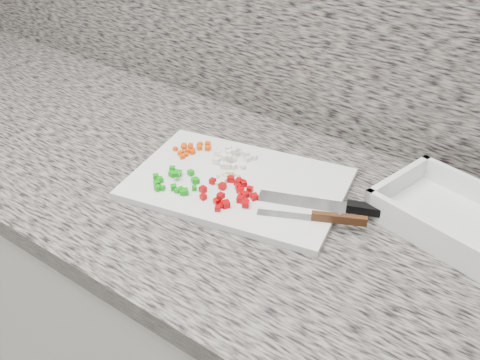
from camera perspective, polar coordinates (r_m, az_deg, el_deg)
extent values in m
cube|color=silver|center=(1.39, -4.01, -15.67)|extent=(3.92, 0.62, 0.86)
cube|color=slate|center=(1.09, -4.93, -0.13)|extent=(3.96, 0.64, 0.04)
cube|color=silver|center=(1.03, -0.25, -0.36)|extent=(0.45, 0.35, 0.01)
cube|color=#DC4204|center=(1.13, -5.96, 3.59)|extent=(0.01, 0.01, 0.01)
cube|color=#DC4204|center=(1.14, -3.47, 3.86)|extent=(0.01, 0.01, 0.01)
cube|color=#DC4204|center=(1.14, -4.38, 3.81)|extent=(0.01, 0.01, 0.01)
cube|color=#DC4204|center=(1.11, -6.41, 2.88)|extent=(0.01, 0.01, 0.01)
cube|color=#DC4204|center=(1.12, -5.62, 3.10)|extent=(0.01, 0.01, 0.01)
cube|color=#DC4204|center=(1.12, -3.38, 3.44)|extent=(0.01, 0.01, 0.01)
cube|color=#DC4204|center=(1.12, -6.00, 3.48)|extent=(0.01, 0.01, 0.01)
cube|color=#DC4204|center=(1.11, -5.13, 3.02)|extent=(0.01, 0.01, 0.01)
cube|color=#DC4204|center=(1.14, -4.26, 3.87)|extent=(0.01, 0.01, 0.01)
cube|color=#DC4204|center=(1.12, -5.31, 3.50)|extent=(0.01, 0.01, 0.01)
cube|color=#DC4204|center=(1.12, -5.31, 3.68)|extent=(0.01, 0.01, 0.01)
cube|color=#DC4204|center=(1.11, -6.30, 2.94)|extent=(0.01, 0.01, 0.01)
cube|color=#DC4204|center=(1.12, -3.47, 3.44)|extent=(0.01, 0.01, 0.01)
cube|color=#DC4204|center=(1.13, -6.92, 3.33)|extent=(0.01, 0.01, 0.01)
cube|color=#DC4204|center=(1.10, -6.19, 2.51)|extent=(0.01, 0.01, 0.01)
cube|color=#DC4204|center=(1.11, -5.76, 2.71)|extent=(0.01, 0.01, 0.01)
cube|color=#DC4204|center=(1.12, -5.14, 3.20)|extent=(0.01, 0.01, 0.01)
cube|color=#DC4204|center=(1.14, -5.97, 3.67)|extent=(0.01, 0.01, 0.01)
cube|color=#DC4204|center=(1.12, -4.35, 3.45)|extent=(0.01, 0.01, 0.01)
cube|color=#DC4204|center=(1.13, -6.10, 3.60)|extent=(0.01, 0.01, 0.01)
cube|color=silver|center=(1.06, -1.37, 1.55)|extent=(0.02, 0.02, 0.01)
cube|color=silver|center=(1.08, -1.07, 2.33)|extent=(0.02, 0.02, 0.01)
cube|color=silver|center=(1.10, -0.18, 3.35)|extent=(0.01, 0.01, 0.01)
cube|color=silver|center=(1.07, -1.11, 2.44)|extent=(0.01, 0.01, 0.01)
cube|color=silver|center=(1.06, -0.68, 1.49)|extent=(0.01, 0.01, 0.01)
cube|color=silver|center=(1.10, -2.38, 2.89)|extent=(0.01, 0.01, 0.01)
cube|color=silver|center=(1.12, -1.23, 3.43)|extent=(0.01, 0.01, 0.01)
cube|color=silver|center=(1.08, -1.16, 2.51)|extent=(0.01, 0.01, 0.01)
cube|color=silver|center=(1.06, 0.32, 1.44)|extent=(0.01, 0.01, 0.01)
cube|color=silver|center=(1.08, -2.38, 1.98)|extent=(0.01, 0.01, 0.01)
cube|color=silver|center=(1.09, -1.64, 2.44)|extent=(0.02, 0.02, 0.01)
cube|color=silver|center=(1.09, -0.63, 3.11)|extent=(0.01, 0.01, 0.01)
cube|color=silver|center=(1.08, 0.79, 2.24)|extent=(0.01, 0.01, 0.01)
cube|color=silver|center=(1.08, 0.67, 2.86)|extent=(0.02, 0.02, 0.01)
cube|color=silver|center=(1.10, -1.87, 2.78)|extent=(0.01, 0.01, 0.01)
cube|color=silver|center=(1.10, -2.13, 2.70)|extent=(0.01, 0.01, 0.01)
cube|color=silver|center=(1.10, -1.14, 2.88)|extent=(0.02, 0.02, 0.01)
cube|color=silver|center=(1.06, -1.82, 1.61)|extent=(0.02, 0.02, 0.01)
cube|color=silver|center=(1.11, -1.82, 2.98)|extent=(0.01, 0.01, 0.01)
cube|color=silver|center=(1.08, -0.75, 2.27)|extent=(0.01, 0.01, 0.01)
cube|color=silver|center=(1.09, 1.56, 2.45)|extent=(0.01, 0.01, 0.01)
cube|color=silver|center=(1.08, -2.51, 2.05)|extent=(0.01, 0.01, 0.01)
cube|color=#0E8D0C|center=(1.04, -7.25, 0.67)|extent=(0.01, 0.01, 0.01)
cube|color=#0E8D0C|center=(1.00, -4.89, -0.87)|extent=(0.01, 0.01, 0.01)
cube|color=#0E8D0C|center=(1.00, -6.72, -1.11)|extent=(0.01, 0.01, 0.01)
cube|color=#0E8D0C|center=(1.02, -4.73, -0.07)|extent=(0.01, 0.01, 0.01)
cube|color=#0E8D0C|center=(0.99, -6.19, -1.35)|extent=(0.01, 0.01, 0.01)
cube|color=#0E8D0C|center=(1.04, -8.96, 0.33)|extent=(0.02, 0.02, 0.01)
cube|color=#0E8D0C|center=(1.01, -7.10, -0.77)|extent=(0.02, 0.02, 0.01)
cube|color=#0E8D0C|center=(1.01, -8.28, -0.83)|extent=(0.01, 0.01, 0.01)
cube|color=#0E8D0C|center=(1.02, -4.88, -0.02)|extent=(0.01, 0.01, 0.01)
cube|color=#0E8D0C|center=(1.04, -5.27, 0.78)|extent=(0.01, 0.01, 0.01)
cube|color=#0E8D0C|center=(1.03, -8.52, 0.04)|extent=(0.01, 0.01, 0.01)
cube|color=#0E8D0C|center=(1.03, -6.79, 0.64)|extent=(0.02, 0.02, 0.01)
cube|color=#0E8D0C|center=(1.00, -6.33, -0.90)|extent=(0.01, 0.01, 0.01)
cube|color=#0E8D0C|center=(1.06, -7.23, 1.22)|extent=(0.02, 0.02, 0.01)
cube|color=#0E8D0C|center=(1.02, -8.85, -0.40)|extent=(0.01, 0.01, 0.01)
cube|color=#0E8D0C|center=(1.05, -6.68, 0.82)|extent=(0.01, 0.01, 0.01)
cube|color=#0E8D0C|center=(1.05, -6.56, 0.75)|extent=(0.02, 0.02, 0.01)
cube|color=#0E8D0C|center=(0.99, -5.89, -1.25)|extent=(0.02, 0.02, 0.01)
cube|color=#0E8D0C|center=(1.01, -8.77, -0.87)|extent=(0.01, 0.01, 0.01)
cube|color=#0E8D0C|center=(1.04, -8.71, 0.10)|extent=(0.01, 0.01, 0.01)
cube|color=#A50206|center=(0.97, 0.03, -2.06)|extent=(0.02, 0.02, 0.01)
cube|color=#A50206|center=(1.02, -0.98, 0.10)|extent=(0.02, 0.02, 0.01)
cube|color=#A50206|center=(1.00, -1.89, -0.66)|extent=(0.01, 0.01, 0.01)
cube|color=#A50206|center=(0.98, 0.60, -1.59)|extent=(0.01, 0.01, 0.01)
cube|color=#A50206|center=(1.01, 0.41, -0.41)|extent=(0.02, 0.02, 0.01)
cube|color=#A50206|center=(0.95, 0.61, -2.60)|extent=(0.02, 0.02, 0.01)
cube|color=#A50206|center=(0.99, 0.03, -1.09)|extent=(0.01, 0.01, 0.01)
cube|color=#A50206|center=(0.96, -2.49, -2.24)|extent=(0.01, 0.01, 0.01)
cube|color=#A50206|center=(0.96, 0.59, -2.37)|extent=(0.01, 0.01, 0.01)
cube|color=#A50206|center=(0.97, 1.53, -1.79)|extent=(0.02, 0.02, 0.01)
cube|color=#A50206|center=(0.96, -1.89, -2.68)|extent=(0.01, 0.01, 0.01)
cube|color=#A50206|center=(0.95, -1.51, -2.59)|extent=(0.02, 0.02, 0.01)
cube|color=#A50206|center=(0.99, 0.13, -1.19)|extent=(0.01, 0.01, 0.01)
cube|color=#A50206|center=(0.95, -2.38, -3.04)|extent=(0.01, 0.01, 0.01)
cube|color=#A50206|center=(1.02, -0.12, 0.00)|extent=(0.01, 0.01, 0.01)
cube|color=#A50206|center=(0.96, -2.06, -1.70)|extent=(0.01, 0.01, 0.01)
cube|color=#A50206|center=(0.96, -1.61, -2.65)|extent=(0.01, 0.01, 0.01)
cube|color=#A50206|center=(1.02, -2.94, -0.12)|extent=(0.01, 0.01, 0.01)
cube|color=#A50206|center=(0.98, 0.18, -1.34)|extent=(0.01, 0.01, 0.01)
cube|color=#A50206|center=(0.98, -3.94, -1.80)|extent=(0.01, 0.01, 0.01)
cube|color=#A50206|center=(1.00, -0.20, -0.72)|extent=(0.01, 0.01, 0.01)
cube|color=#A50206|center=(1.01, 0.13, -0.21)|extent=(0.01, 0.01, 0.01)
cube|color=#A50206|center=(1.02, -1.12, 0.10)|extent=(0.01, 0.01, 0.01)
cube|color=#A50206|center=(1.01, -0.22, -0.25)|extent=(0.01, 0.01, 0.01)
cube|color=#A50206|center=(0.99, 1.07, -0.98)|extent=(0.01, 0.01, 0.01)
cube|color=#A50206|center=(0.99, -3.97, -1.00)|extent=(0.01, 0.01, 0.01)
cube|color=beige|center=(1.04, -1.09, 0.80)|extent=(0.01, 0.01, 0.01)
cube|color=beige|center=(1.01, -1.83, -0.26)|extent=(0.01, 0.01, 0.01)
cube|color=beige|center=(1.02, -1.63, 0.01)|extent=(0.01, 0.01, 0.01)
cube|color=beige|center=(1.04, -1.72, 0.63)|extent=(0.01, 0.01, 0.01)
cube|color=beige|center=(1.02, -0.38, 0.04)|extent=(0.01, 0.01, 0.01)
cube|color=beige|center=(1.03, -1.50, 0.45)|extent=(0.01, 0.01, 0.00)
cube|color=beige|center=(1.04, -0.49, 0.64)|extent=(0.01, 0.01, 0.01)
cube|color=beige|center=(1.03, -2.36, 0.47)|extent=(0.01, 0.01, 0.01)
cube|color=beige|center=(1.03, -0.27, 0.21)|extent=(0.01, 0.01, 0.00)
cube|color=beige|center=(1.04, -0.77, 0.84)|extent=(0.01, 0.01, 0.01)
cube|color=beige|center=(1.03, -0.19, 0.11)|extent=(0.01, 0.01, 0.01)
cube|color=beige|center=(1.04, -1.68, 0.75)|extent=(0.01, 0.01, 0.01)
cube|color=beige|center=(1.01, -2.47, -0.35)|extent=(0.01, 0.01, 0.00)
cube|color=beige|center=(1.02, -0.19, -0.11)|extent=(0.01, 0.01, 0.01)
cube|color=beige|center=(1.03, -0.21, 0.48)|extent=(0.01, 0.01, 0.01)
cube|color=beige|center=(1.02, -1.85, -0.27)|extent=(0.01, 0.01, 0.01)
cube|color=white|center=(0.97, 6.60, -2.36)|extent=(0.16, 0.09, 0.00)
cube|color=black|center=(0.97, 14.35, -3.16)|extent=(0.10, 0.06, 0.02)
cylinder|color=white|center=(0.96, 14.42, -2.73)|extent=(0.01, 0.01, 0.00)
cube|color=white|center=(0.94, 4.71, -3.78)|extent=(0.09, 0.06, 0.00)
cube|color=#432510|center=(0.93, 10.53, -4.06)|extent=(0.09, 0.05, 0.02)
cylinder|color=white|center=(0.93, 10.59, -3.63)|extent=(0.01, 0.01, 0.00)
cube|color=silver|center=(1.00, 21.85, -4.42)|extent=(0.29, 0.24, 0.01)
cube|color=silver|center=(0.92, 19.51, -5.37)|extent=(0.25, 0.07, 0.04)
cube|color=silver|center=(1.03, 16.51, -0.22)|extent=(0.05, 0.18, 0.04)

